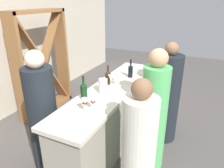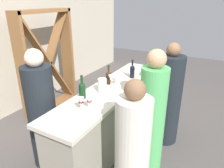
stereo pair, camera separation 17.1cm
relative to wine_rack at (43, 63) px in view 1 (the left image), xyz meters
name	(u,v)px [view 1 (the left image)]	position (x,y,z in m)	size (l,w,h in m)	color
ground_plane	(112,142)	(-0.44, -1.65, -0.96)	(12.00, 12.00, 0.00)	#4C4744
bar_counter	(112,116)	(-0.44, -1.65, -0.48)	(2.46, 0.56, 0.94)	gray
wine_rack	(43,63)	(0.00, 0.00, 0.00)	(1.21, 0.28, 1.92)	brown
wine_bottle_leftmost_dark_green	(84,90)	(-0.91, -1.49, 0.09)	(0.08, 0.08, 0.30)	black
wine_bottle_second_left_amber_brown	(108,77)	(-0.34, -1.54, 0.09)	(0.08, 0.08, 0.27)	#331E0F
wine_bottle_center_near_black	(130,70)	(0.06, -1.73, 0.09)	(0.07, 0.07, 0.29)	black
wine_glass_near_left	(93,102)	(-1.11, -1.74, 0.08)	(0.07, 0.07, 0.15)	white
wine_glass_near_center	(117,79)	(-0.35, -1.69, 0.09)	(0.07, 0.07, 0.15)	white
wine_glass_near_right	(85,102)	(-1.18, -1.68, 0.10)	(0.07, 0.07, 0.16)	white
wine_glass_far_left	(117,75)	(-0.24, -1.64, 0.09)	(0.08, 0.08, 0.15)	white
wine_glass_far_center	(111,79)	(-0.41, -1.62, 0.10)	(0.07, 0.07, 0.17)	white
water_pitcher	(103,86)	(-0.65, -1.62, 0.08)	(0.12, 0.12, 0.19)	silver
person_left_guest	(167,97)	(0.06, -2.33, -0.25)	(0.48, 0.48, 1.55)	black
person_center_guest	(138,151)	(-1.22, -2.32, -0.30)	(0.46, 0.46, 1.45)	beige
person_right_guest	(154,115)	(-0.60, -2.30, -0.22)	(0.37, 0.37, 1.59)	#4CA559
person_server_behind	(43,117)	(-1.20, -1.06, -0.23)	(0.44, 0.44, 1.57)	black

